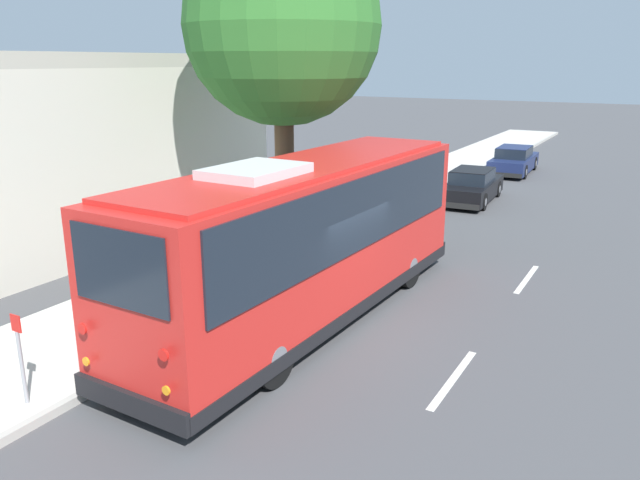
{
  "coord_description": "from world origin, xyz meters",
  "views": [
    {
      "loc": [
        -10.77,
        -5.86,
        5.38
      ],
      "look_at": [
        1.56,
        1.14,
        1.3
      ],
      "focal_mm": 35.0,
      "sensor_mm": 36.0,
      "label": 1
    }
  ],
  "objects_px": {
    "parked_sedan_navy": "(514,161)",
    "sign_post_near": "(21,358)",
    "street_tree": "(285,12)",
    "sign_post_far": "(111,321)",
    "parked_sedan_black": "(472,186)",
    "fire_hydrant": "(374,211)",
    "shuttle_bus": "(309,233)"
  },
  "relations": [
    {
      "from": "parked_sedan_navy",
      "to": "sign_post_near",
      "type": "xyz_separation_m",
      "value": [
        -26.12,
        1.58,
        0.31
      ]
    },
    {
      "from": "sign_post_near",
      "to": "street_tree",
      "type": "bearing_deg",
      "value": 6.6
    },
    {
      "from": "sign_post_far",
      "to": "street_tree",
      "type": "bearing_deg",
      "value": 8.13
    },
    {
      "from": "parked_sedan_black",
      "to": "sign_post_near",
      "type": "distance_m",
      "value": 18.75
    },
    {
      "from": "street_tree",
      "to": "sign_post_near",
      "type": "distance_m",
      "value": 11.13
    },
    {
      "from": "parked_sedan_navy",
      "to": "fire_hydrant",
      "type": "xyz_separation_m",
      "value": [
        -13.01,
        1.6,
        -0.07
      ]
    },
    {
      "from": "parked_sedan_navy",
      "to": "sign_post_far",
      "type": "xyz_separation_m",
      "value": [
        -24.31,
        1.58,
        0.24
      ]
    },
    {
      "from": "parked_sedan_navy",
      "to": "sign_post_near",
      "type": "distance_m",
      "value": 26.17
    },
    {
      "from": "parked_sedan_navy",
      "to": "fire_hydrant",
      "type": "bearing_deg",
      "value": 170.57
    },
    {
      "from": "parked_sedan_black",
      "to": "sign_post_near",
      "type": "bearing_deg",
      "value": 171.59
    },
    {
      "from": "shuttle_bus",
      "to": "parked_sedan_black",
      "type": "xyz_separation_m",
      "value": [
        13.24,
        0.34,
        -1.32
      ]
    },
    {
      "from": "shuttle_bus",
      "to": "fire_hydrant",
      "type": "distance_m",
      "value": 8.05
    },
    {
      "from": "parked_sedan_navy",
      "to": "sign_post_near",
      "type": "bearing_deg",
      "value": 174.11
    },
    {
      "from": "shuttle_bus",
      "to": "sign_post_far",
      "type": "distance_m",
      "value": 4.29
    },
    {
      "from": "parked_sedan_black",
      "to": "sign_post_far",
      "type": "distance_m",
      "value": 16.96
    },
    {
      "from": "shuttle_bus",
      "to": "sign_post_near",
      "type": "height_order",
      "value": "shuttle_bus"
    },
    {
      "from": "sign_post_near",
      "to": "sign_post_far",
      "type": "relative_size",
      "value": 1.09
    },
    {
      "from": "parked_sedan_black",
      "to": "sign_post_near",
      "type": "xyz_separation_m",
      "value": [
        -18.68,
        1.67,
        0.32
      ]
    },
    {
      "from": "sign_post_near",
      "to": "fire_hydrant",
      "type": "xyz_separation_m",
      "value": [
        13.11,
        0.02,
        -0.37
      ]
    },
    {
      "from": "sign_post_near",
      "to": "sign_post_far",
      "type": "bearing_deg",
      "value": -0.0
    },
    {
      "from": "sign_post_far",
      "to": "sign_post_near",
      "type": "bearing_deg",
      "value": 180.0
    },
    {
      "from": "sign_post_near",
      "to": "fire_hydrant",
      "type": "height_order",
      "value": "sign_post_near"
    },
    {
      "from": "parked_sedan_navy",
      "to": "street_tree",
      "type": "distance_m",
      "value": 17.88
    },
    {
      "from": "shuttle_bus",
      "to": "fire_hydrant",
      "type": "height_order",
      "value": "shuttle_bus"
    },
    {
      "from": "shuttle_bus",
      "to": "fire_hydrant",
      "type": "relative_size",
      "value": 12.65
    },
    {
      "from": "parked_sedan_black",
      "to": "sign_post_near",
      "type": "height_order",
      "value": "sign_post_near"
    },
    {
      "from": "parked_sedan_black",
      "to": "street_tree",
      "type": "xyz_separation_m",
      "value": [
        -9.18,
        2.77,
        6.02
      ]
    },
    {
      "from": "sign_post_far",
      "to": "parked_sedan_navy",
      "type": "bearing_deg",
      "value": -3.72
    },
    {
      "from": "fire_hydrant",
      "to": "parked_sedan_black",
      "type": "bearing_deg",
      "value": -16.86
    },
    {
      "from": "parked_sedan_black",
      "to": "street_tree",
      "type": "height_order",
      "value": "street_tree"
    },
    {
      "from": "parked_sedan_black",
      "to": "street_tree",
      "type": "distance_m",
      "value": 11.32
    },
    {
      "from": "parked_sedan_black",
      "to": "fire_hydrant",
      "type": "distance_m",
      "value": 5.82
    }
  ]
}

